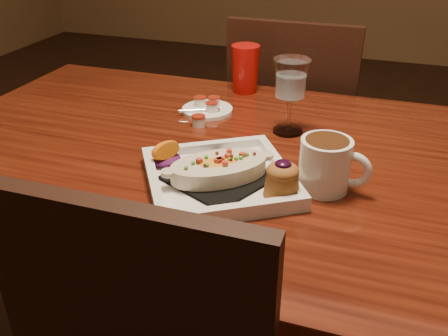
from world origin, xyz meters
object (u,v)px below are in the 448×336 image
(plate, at_px, (225,174))
(chair_far, at_px, (293,138))
(saucer, at_px, (207,108))
(red_tumbler, at_px, (245,69))
(table, at_px, (240,192))
(goblet, at_px, (291,83))
(coffee_mug, at_px, (327,163))

(plate, bearing_deg, chair_far, 58.13)
(saucer, xyz_separation_m, red_tumbler, (0.05, 0.18, 0.06))
(red_tumbler, bearing_deg, table, -74.41)
(goblet, bearing_deg, coffee_mug, -62.19)
(plate, relative_size, coffee_mug, 2.73)
(plate, distance_m, red_tumbler, 0.54)
(chair_far, relative_size, plate, 2.47)
(coffee_mug, bearing_deg, red_tumbler, 126.87)
(saucer, bearing_deg, table, -52.71)
(chair_far, height_order, plate, chair_far)
(coffee_mug, distance_m, saucer, 0.46)
(table, xyz_separation_m, plate, (0.01, -0.14, 0.12))
(plate, relative_size, goblet, 2.11)
(table, bearing_deg, saucer, 127.29)
(table, distance_m, saucer, 0.28)
(plate, xyz_separation_m, goblet, (0.06, 0.29, 0.10))
(table, height_order, plate, plate)
(chair_far, relative_size, coffee_mug, 6.75)
(red_tumbler, bearing_deg, plate, -77.43)
(coffee_mug, relative_size, goblet, 0.77)
(plate, distance_m, coffee_mug, 0.20)
(coffee_mug, bearing_deg, table, 160.26)
(chair_far, bearing_deg, saucer, 69.59)
(saucer, bearing_deg, goblet, -14.27)
(chair_far, distance_m, red_tumbler, 0.41)
(coffee_mug, bearing_deg, plate, -160.18)
(chair_far, xyz_separation_m, plate, (0.01, -0.77, 0.27))
(coffee_mug, xyz_separation_m, saucer, (-0.35, 0.29, -0.05))
(goblet, height_order, saucer, goblet)
(chair_far, relative_size, saucer, 7.01)
(coffee_mug, relative_size, saucer, 1.04)
(table, height_order, saucer, saucer)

